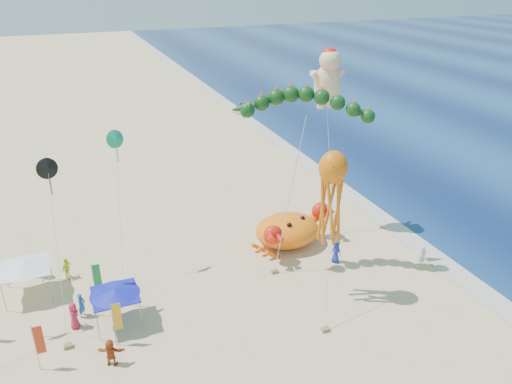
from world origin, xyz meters
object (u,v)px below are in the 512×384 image
at_px(cherub_kite, 328,77).
at_px(crab_inflatable, 288,230).
at_px(octopus_kite, 332,190).
at_px(canopy_blue, 115,292).
at_px(dragon_kite, 305,109).
at_px(canopy_white, 24,265).

bearing_deg(cherub_kite, crab_inflatable, -153.22).
height_order(octopus_kite, canopy_blue, octopus_kite).
xyz_separation_m(cherub_kite, octopus_kite, (-4.63, -9.37, -5.22)).
bearing_deg(dragon_kite, canopy_blue, -171.28).
bearing_deg(canopy_blue, octopus_kite, -8.94).
bearing_deg(canopy_white, dragon_kite, -9.52).
bearing_deg(canopy_blue, crab_inflatable, 19.02).
xyz_separation_m(dragon_kite, canopy_white, (-19.66, 3.30, -9.99)).
xyz_separation_m(octopus_kite, canopy_blue, (-14.15, 2.23, -5.69)).
relative_size(cherub_kite, canopy_blue, 4.91).
bearing_deg(canopy_white, crab_inflatable, -1.26).
xyz_separation_m(dragon_kite, octopus_kite, (-0.08, -4.41, -4.30)).
bearing_deg(crab_inflatable, octopus_kite, -93.66).
height_order(dragon_kite, canopy_blue, dragon_kite).
distance_m(crab_inflatable, octopus_kite, 9.90).
relative_size(crab_inflatable, cherub_kite, 0.47).
bearing_deg(canopy_white, canopy_blue, -45.26).
relative_size(canopy_blue, canopy_white, 0.90).
bearing_deg(crab_inflatable, canopy_white, 178.74).
distance_m(octopus_kite, canopy_white, 21.80).
xyz_separation_m(crab_inflatable, canopy_white, (-20.05, 0.44, 1.01)).
bearing_deg(canopy_blue, cherub_kite, 20.82).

